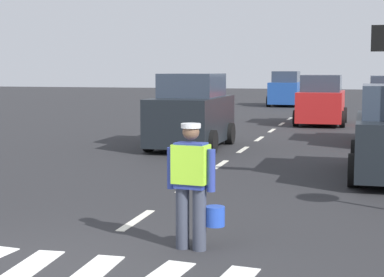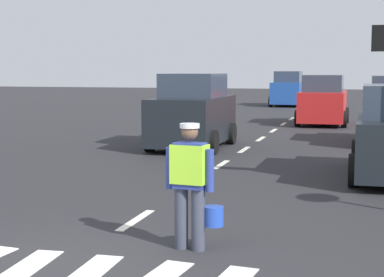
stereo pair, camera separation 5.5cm
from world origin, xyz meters
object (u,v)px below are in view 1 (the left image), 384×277
road_worker (193,180)px  car_oncoming_lead (192,113)px  car_outgoing_far (321,102)px  car_oncoming_third (286,90)px

road_worker → car_oncoming_lead: size_ratio=0.42×
car_oncoming_lead → car_outgoing_far: car_oncoming_lead is taller
road_worker → car_oncoming_lead: car_oncoming_lead is taller
car_outgoing_far → road_worker: bearing=-91.1°
car_oncoming_lead → car_oncoming_third: bearing=89.7°
road_worker → car_oncoming_lead: 10.78m
road_worker → car_outgoing_far: size_ratio=0.42×
car_oncoming_lead → car_outgoing_far: bearing=70.6°
road_worker → car_oncoming_third: bearing=94.8°
road_worker → car_outgoing_far: bearing=88.9°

